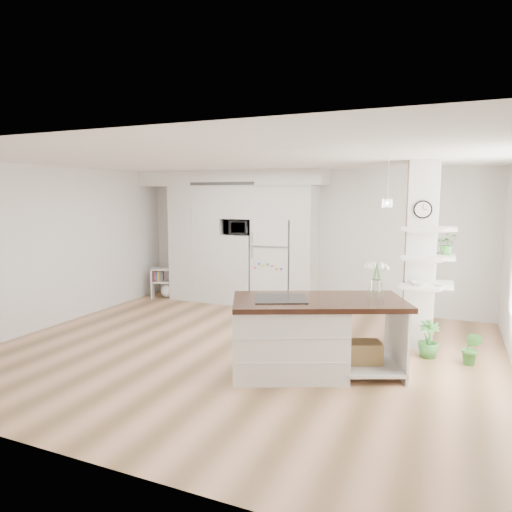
{
  "coord_description": "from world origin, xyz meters",
  "views": [
    {
      "loc": [
        2.67,
        -5.7,
        2.21
      ],
      "look_at": [
        -0.16,
        0.9,
        1.25
      ],
      "focal_mm": 32.0,
      "sensor_mm": 36.0,
      "label": 1
    }
  ],
  "objects": [
    {
      "name": "refrigerator",
      "position": [
        -0.53,
        2.68,
        0.88
      ],
      "size": [
        0.78,
        0.69,
        1.75
      ],
      "color": "white",
      "rests_on": "floor"
    },
    {
      "name": "microwave",
      "position": [
        -1.27,
        2.62,
        1.57
      ],
      "size": [
        0.54,
        0.37,
        0.3
      ],
      "primitive_type": "imported",
      "color": "#2D2D2D",
      "rests_on": "cabinet_wall"
    },
    {
      "name": "floor_plant_b",
      "position": [
        2.47,
        0.79,
        0.25
      ],
      "size": [
        0.37,
        0.37,
        0.51
      ],
      "primitive_type": "imported",
      "rotation": [
        0.0,
        0.0,
        0.36
      ],
      "color": "#347930",
      "rests_on": "floor"
    },
    {
      "name": "floor_plant_a",
      "position": [
        3.0,
        0.69,
        0.23
      ],
      "size": [
        0.31,
        0.29,
        0.46
      ],
      "primitive_type": "imported",
      "rotation": [
        0.0,
        0.0,
        -0.43
      ],
      "color": "#347930",
      "rests_on": "floor"
    },
    {
      "name": "room",
      "position": [
        0.0,
        0.0,
        1.86
      ],
      "size": [
        7.04,
        6.04,
        2.72
      ],
      "color": "white",
      "rests_on": "ground"
    },
    {
      "name": "cabinet_wall",
      "position": [
        -1.45,
        2.67,
        1.51
      ],
      "size": [
        4.0,
        0.71,
        2.7
      ],
      "color": "silver",
      "rests_on": "floor"
    },
    {
      "name": "bookshelf",
      "position": [
        -2.98,
        2.47,
        0.28
      ],
      "size": [
        0.62,
        0.51,
        0.64
      ],
      "rotation": [
        0.0,
        0.0,
        0.43
      ],
      "color": "silver",
      "rests_on": "floor"
    },
    {
      "name": "decor_bowl",
      "position": [
        2.3,
        0.9,
        1.0
      ],
      "size": [
        0.22,
        0.22,
        0.05
      ],
      "primitive_type": "imported",
      "color": "white",
      "rests_on": "column"
    },
    {
      "name": "column",
      "position": [
        2.38,
        1.13,
        1.35
      ],
      "size": [
        0.69,
        0.9,
        2.7
      ],
      "color": "silver",
      "rests_on": "floor"
    },
    {
      "name": "kitchen_island",
      "position": [
        0.99,
        -0.45,
        0.49
      ],
      "size": [
        2.32,
        1.77,
        1.52
      ],
      "rotation": [
        0.0,
        0.0,
        0.42
      ],
      "color": "silver",
      "rests_on": "floor"
    },
    {
      "name": "pendant_light",
      "position": [
        1.7,
        0.15,
        2.12
      ],
      "size": [
        0.12,
        0.12,
        0.1
      ],
      "primitive_type": "cylinder",
      "color": "white",
      "rests_on": "room"
    },
    {
      "name": "floor",
      "position": [
        0.0,
        0.0,
        0.0
      ],
      "size": [
        7.0,
        6.0,
        0.01
      ],
      "primitive_type": "cube",
      "color": "tan",
      "rests_on": "ground"
    },
    {
      "name": "shelf_plant",
      "position": [
        2.63,
        1.3,
        1.52
      ],
      "size": [
        0.27,
        0.23,
        0.3
      ],
      "primitive_type": "imported",
      "color": "#347930",
      "rests_on": "column"
    }
  ]
}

